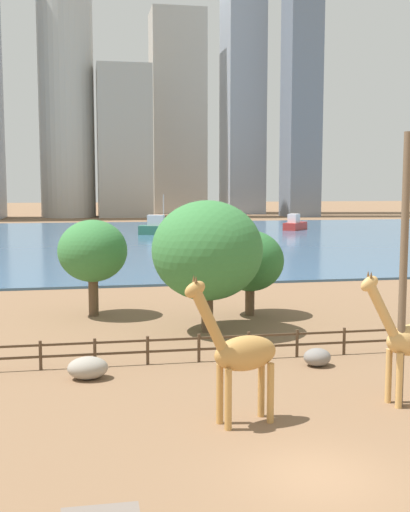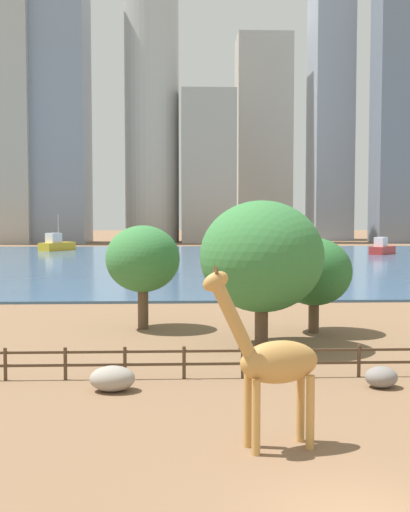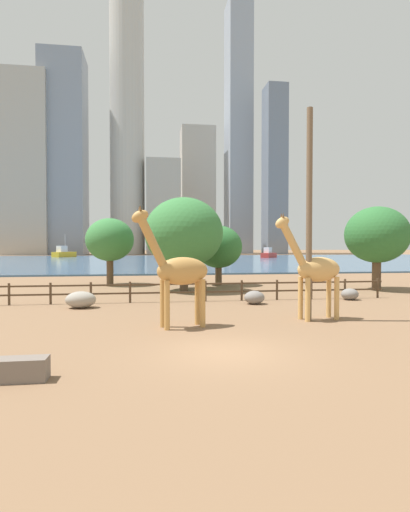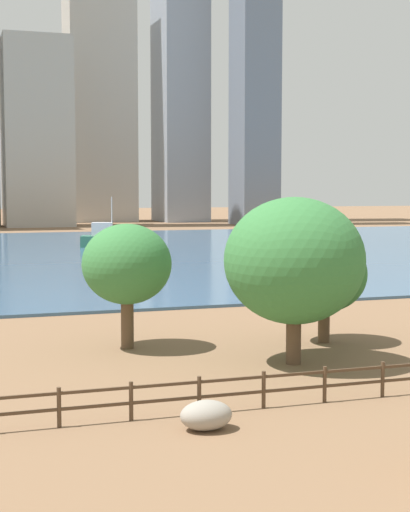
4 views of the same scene
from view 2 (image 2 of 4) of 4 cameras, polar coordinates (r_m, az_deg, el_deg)
name	(u,v)px [view 2 (image 2 of 4)]	position (r m, az deg, el deg)	size (l,w,h in m)	color
ground_plane	(205,260)	(93.48, 0.02, -0.40)	(400.00, 400.00, 0.00)	brown
harbor_water	(206,261)	(90.48, 0.10, -0.47)	(180.00, 86.00, 0.20)	#3D6084
giraffe_companion	(273,362)	(18.04, 6.03, -9.34)	(3.49, 1.44, 5.19)	#C18C47
boulder_near_fence	(112,379)	(24.35, -8.23, -10.73)	(1.68, 1.25, 0.94)	gray
boulder_by_pole	(381,377)	(25.50, 15.40, -10.33)	(1.23, 1.07, 0.80)	gray
enclosure_fence	(273,359)	(26.09, 6.11, -9.09)	(26.12, 0.14, 1.30)	#4C3826
tree_left_large	(314,272)	(35.92, 9.68, -1.41)	(4.16, 4.16, 5.28)	brown
tree_right_tall	(143,259)	(36.76, -5.55, -0.30)	(4.24, 4.24, 5.95)	brown
tree_left_small	(262,257)	(31.44, 5.07, -0.05)	(6.07, 6.07, 7.24)	brown
boat_ferry	(238,250)	(98.50, 2.96, 0.53)	(7.46, 4.38, 6.33)	#337259
boat_sailboat	(382,248)	(109.82, 15.46, 0.67)	(5.72, 6.43, 2.80)	#B22D28
boat_tug	(56,244)	(119.95, -13.08, 1.01)	(5.93, 7.62, 6.56)	gold
skyline_block_central	(263,139)	(180.94, 5.18, 10.32)	(14.80, 12.55, 55.56)	#B7B2A8
skyline_tower_glass	(151,35)	(166.95, -4.80, 19.02)	(13.36, 13.36, 101.93)	#B7B2A8
skyline_block_left	(208,168)	(160.47, 0.28, 7.87)	(13.21, 12.80, 36.99)	#ADA89E
skyline_block_right	(392,105)	(163.48, 16.28, 12.77)	(8.04, 9.52, 66.02)	slate
skyline_tower_short	(331,35)	(184.54, 11.14, 18.69)	(10.11, 14.29, 109.60)	#939EAD
skyline_block_wide	(54,87)	(162.85, -13.26, 14.38)	(15.72, 15.84, 74.53)	gray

